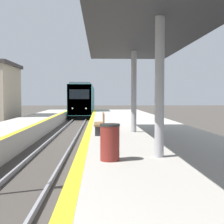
{
  "coord_description": "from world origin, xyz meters",
  "views": [
    {
      "loc": [
        2.13,
        -1.13,
        2.57
      ],
      "look_at": [
        2.84,
        15.11,
        1.82
      ],
      "focal_mm": 50.0,
      "sensor_mm": 36.0,
      "label": 1
    }
  ],
  "objects": [
    {
      "name": "trash_bin",
      "position": [
        2.42,
        6.67,
        1.45
      ],
      "size": [
        0.51,
        0.51,
        0.93
      ],
      "color": "maroon",
      "rests_on": "platform_right"
    },
    {
      "name": "train",
      "position": [
        0.0,
        44.35,
        2.2
      ],
      "size": [
        2.75,
        21.76,
        4.33
      ],
      "color": "black",
      "rests_on": "ground"
    },
    {
      "name": "bench",
      "position": [
        2.23,
        12.37,
        1.47
      ],
      "size": [
        0.44,
        1.68,
        0.92
      ],
      "color": "brown",
      "rests_on": "platform_right"
    },
    {
      "name": "station_canopy",
      "position": [
        3.75,
        7.08,
        4.71
      ],
      "size": [
        4.05,
        18.1,
        3.92
      ],
      "color": "#99999E",
      "rests_on": "platform_right"
    }
  ]
}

